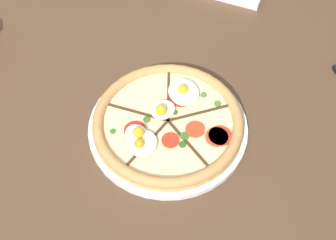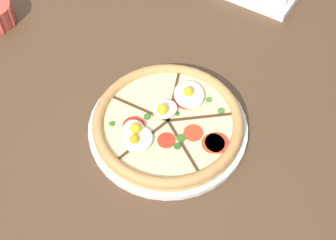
# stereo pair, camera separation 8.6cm
# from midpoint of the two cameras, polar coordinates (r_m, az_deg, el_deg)

# --- Properties ---
(dining_table) EXTENTS (1.40, 0.94, 0.77)m
(dining_table) POSITION_cam_midpoint_polar(r_m,az_deg,el_deg) (1.00, -5.35, -2.45)
(dining_table) COLOR #513823
(dining_table) RESTS_ON ground_plane
(pizza) EXTENTS (0.30, 0.30, 0.05)m
(pizza) POSITION_cam_midpoint_polar(r_m,az_deg,el_deg) (0.87, 2.82, -0.60)
(pizza) COLOR white
(pizza) RESTS_ON dining_table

